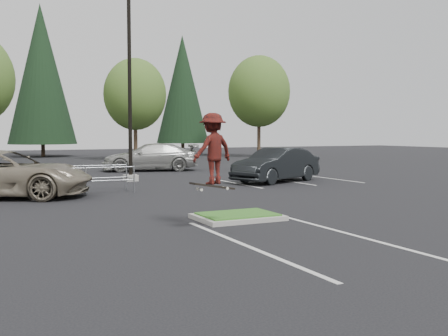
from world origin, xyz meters
name	(u,v)px	position (x,y,z in m)	size (l,w,h in m)	color
ground	(238,219)	(0.00, 0.00, 0.00)	(120.00, 120.00, 0.00)	black
grass_median	(238,216)	(0.00, 0.00, 0.08)	(2.20, 1.60, 0.16)	gray
stall_lines	(127,197)	(-1.35, 6.02, 0.00)	(22.62, 17.60, 0.01)	silver
light_pole	(130,85)	(0.50, 12.00, 4.56)	(0.70, 0.60, 10.12)	gray
decid_c	(135,97)	(5.99, 29.83, 5.25)	(5.12, 5.12, 8.38)	#38281C
decid_d	(259,94)	(17.99, 30.33, 5.91)	(5.76, 5.76, 9.43)	#38281C
conif_b	(41,74)	(0.00, 40.50, 7.85)	(6.38, 6.38, 14.50)	#38281C
conif_c	(183,89)	(14.00, 39.50, 6.85)	(5.50, 5.50, 12.50)	#38281C
cart_corral	(72,176)	(-2.92, 8.02, 0.66)	(3.74, 1.48, 1.05)	gray
skateboarder	(212,149)	(-1.20, -1.00, 1.92)	(1.22, 0.90, 1.85)	black
car_l_tan	(2,174)	(-5.37, 7.88, 0.84)	(2.80, 6.07, 1.69)	gray
car_r_charc	(276,165)	(6.50, 8.57, 0.80)	(1.69, 4.85, 1.60)	black
car_far_silver	(151,157)	(3.48, 18.00, 0.83)	(2.31, 5.69, 1.65)	#9E9F99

